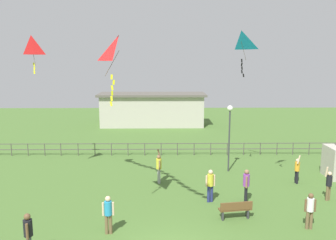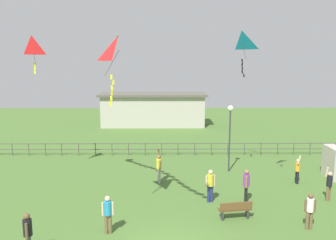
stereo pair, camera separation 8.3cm
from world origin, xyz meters
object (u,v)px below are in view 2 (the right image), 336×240
at_px(kite_3, 119,52).
at_px(person_2, 210,184).
at_px(person_4, 310,209).
at_px(person_7, 329,184).
at_px(lamppost, 230,124).
at_px(person_5, 297,169).
at_px(park_bench, 235,209).
at_px(kite_2, 242,43).
at_px(person_0, 28,232).
at_px(kite_0, 32,46).
at_px(person_6, 246,184).
at_px(person_3, 159,166).
at_px(person_1, 108,212).

bearing_deg(kite_3, person_2, 29.03).
xyz_separation_m(person_4, person_7, (2.25, 3.04, -0.02)).
distance_m(lamppost, person_5, 4.82).
distance_m(person_5, kite_3, 12.66).
xyz_separation_m(park_bench, kite_2, (1.25, 5.71, 7.68)).
xyz_separation_m(person_0, kite_0, (-2.59, 8.55, 6.92)).
height_order(person_4, kite_0, kite_0).
bearing_deg(person_6, kite_2, 84.96).
bearing_deg(person_4, kite_2, 104.39).
relative_size(person_4, kite_2, 0.62).
bearing_deg(person_2, kite_2, 60.41).
distance_m(park_bench, person_3, 5.94).
bearing_deg(person_6, kite_3, -159.59).
distance_m(person_1, kite_0, 11.02).
bearing_deg(lamppost, kite_3, -129.87).
bearing_deg(person_3, kite_2, 11.43).
relative_size(park_bench, person_7, 0.85).
height_order(lamppost, person_1, lamppost).
relative_size(lamppost, park_bench, 2.80).
xyz_separation_m(person_6, person_7, (4.31, 0.21, -0.09)).
relative_size(park_bench, kite_3, 0.55).
height_order(park_bench, person_4, person_4).
relative_size(person_3, person_7, 1.11).
bearing_deg(person_0, kite_3, 40.77).
bearing_deg(park_bench, kite_2, 77.68).
height_order(person_6, kite_0, kite_0).
xyz_separation_m(person_1, person_5, (10.11, 5.85, -0.07)).
xyz_separation_m(park_bench, person_4, (2.97, -1.00, 0.46)).
bearing_deg(park_bench, person_6, 63.77).
height_order(person_0, person_2, person_0).
relative_size(person_1, person_5, 0.94).
distance_m(park_bench, person_5, 6.44).
height_order(person_6, kite_2, kite_2).
distance_m(person_3, person_6, 5.31).
distance_m(person_0, person_2, 8.84).
height_order(person_2, kite_3, kite_3).
height_order(person_2, person_5, person_5).
bearing_deg(person_0, lamppost, 47.29).
bearing_deg(person_2, person_3, 133.31).
bearing_deg(kite_0, park_bench, -26.98).
height_order(park_bench, kite_0, kite_0).
bearing_deg(kite_2, person_5, -19.37).
xyz_separation_m(person_0, person_2, (7.29, 5.00, -0.02)).
distance_m(person_3, kite_3, 8.39).
relative_size(lamppost, person_2, 2.54).
distance_m(lamppost, person_4, 8.38).
height_order(person_3, person_5, person_3).
xyz_separation_m(kite_2, kite_3, (-6.33, -6.10, -0.67)).
height_order(person_4, person_5, person_5).
height_order(kite_2, kite_3, kite_2).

